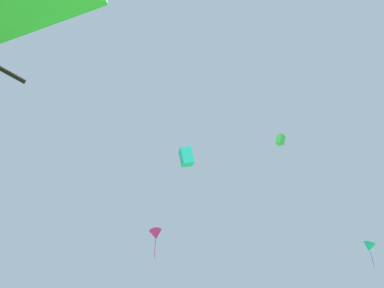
{
  "coord_description": "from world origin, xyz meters",
  "views": [
    {
      "loc": [
        1.66,
        -0.72,
        0.98
      ],
      "look_at": [
        0.27,
        1.98,
        2.83
      ],
      "focal_mm": 30.78,
      "sensor_mm": 36.0,
      "label": 1
    }
  ],
  "objects_px": {
    "distant_kite_magenta_high_left": "(156,235)",
    "distant_kite_teal_mid_right": "(369,247)",
    "distant_kite_teal_high_right": "(186,157)",
    "distant_kite_green_far_center": "(280,140)"
  },
  "relations": [
    {
      "from": "distant_kite_magenta_high_left",
      "to": "distant_kite_teal_mid_right",
      "type": "distance_m",
      "value": 15.46
    },
    {
      "from": "distant_kite_teal_mid_right",
      "to": "distant_kite_magenta_high_left",
      "type": "bearing_deg",
      "value": -153.91
    },
    {
      "from": "distant_kite_teal_high_right",
      "to": "distant_kite_teal_mid_right",
      "type": "distance_m",
      "value": 15.16
    },
    {
      "from": "distant_kite_teal_high_right",
      "to": "distant_kite_green_far_center",
      "type": "height_order",
      "value": "distant_kite_green_far_center"
    },
    {
      "from": "distant_kite_teal_high_right",
      "to": "distant_kite_green_far_center",
      "type": "distance_m",
      "value": 10.56
    },
    {
      "from": "distant_kite_magenta_high_left",
      "to": "distant_kite_teal_mid_right",
      "type": "relative_size",
      "value": 1.16
    },
    {
      "from": "distant_kite_magenta_high_left",
      "to": "distant_kite_green_far_center",
      "type": "height_order",
      "value": "distant_kite_green_far_center"
    },
    {
      "from": "distant_kite_teal_mid_right",
      "to": "distant_kite_teal_high_right",
      "type": "bearing_deg",
      "value": -125.48
    },
    {
      "from": "distant_kite_green_far_center",
      "to": "distant_kite_teal_mid_right",
      "type": "relative_size",
      "value": 0.54
    },
    {
      "from": "distant_kite_teal_mid_right",
      "to": "distant_kite_green_far_center",
      "type": "bearing_deg",
      "value": -140.95
    }
  ]
}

